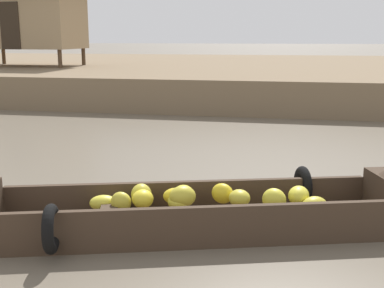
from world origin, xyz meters
name	(u,v)px	position (x,y,z in m)	size (l,w,h in m)	color
ground_plane	(175,139)	(0.00, 10.00, 0.00)	(300.00, 300.00, 0.00)	#665B4C
riverbank_strip	(237,73)	(0.00, 23.27, 0.52)	(160.00, 20.00, 1.04)	#756047
banana_boat	(194,209)	(1.44, 4.77, 0.28)	(5.71, 2.56, 0.81)	#3D2D21
stilt_house_mid_left	(27,19)	(-8.27, 18.69, 2.97)	(4.92, 3.17, 3.63)	#4C3826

